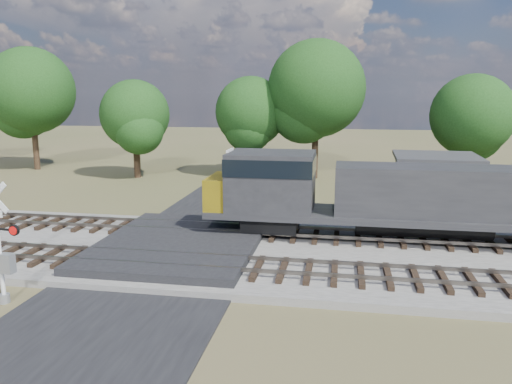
# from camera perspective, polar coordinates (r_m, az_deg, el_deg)

# --- Properties ---
(ground) EXTENTS (160.00, 160.00, 0.00)m
(ground) POSITION_cam_1_polar(r_m,az_deg,el_deg) (22.73, -9.04, -7.21)
(ground) COLOR #494F2A
(ground) RESTS_ON ground
(ballast_bed) EXTENTS (140.00, 10.00, 0.30)m
(ballast_bed) POSITION_cam_1_polar(r_m,az_deg,el_deg) (22.18, 16.91, -7.64)
(ballast_bed) COLOR gray
(ballast_bed) RESTS_ON ground
(road) EXTENTS (7.00, 60.00, 0.08)m
(road) POSITION_cam_1_polar(r_m,az_deg,el_deg) (22.72, -9.04, -7.12)
(road) COLOR black
(road) RESTS_ON ground
(crossing_panel) EXTENTS (7.00, 9.00, 0.62)m
(crossing_panel) POSITION_cam_1_polar(r_m,az_deg,el_deg) (23.08, -8.66, -6.09)
(crossing_panel) COLOR #262628
(crossing_panel) RESTS_ON ground
(track_near) EXTENTS (140.00, 2.60, 0.33)m
(track_near) POSITION_cam_1_polar(r_m,az_deg,el_deg) (19.96, -2.35, -8.47)
(track_near) COLOR black
(track_near) RESTS_ON ballast_bed
(track_far) EXTENTS (140.00, 2.60, 0.33)m
(track_far) POSITION_cam_1_polar(r_m,az_deg,el_deg) (24.64, 0.12, -4.59)
(track_far) COLOR black
(track_far) RESTS_ON ballast_bed
(crossing_signal_near) EXTENTS (1.73, 0.38, 4.29)m
(crossing_signal_near) POSITION_cam_1_polar(r_m,az_deg,el_deg) (19.14, -27.05, -6.30)
(crossing_signal_near) COLOR silver
(crossing_signal_near) RESTS_ON ground
(crossing_signal_far) EXTENTS (1.58, 0.36, 3.92)m
(crossing_signal_far) POSITION_cam_1_polar(r_m,az_deg,el_deg) (27.55, 4.92, -0.31)
(crossing_signal_far) COLOR silver
(crossing_signal_far) RESTS_ON ground
(equipment_shed) EXTENTS (5.17, 5.17, 3.40)m
(equipment_shed) POSITION_cam_1_polar(r_m,az_deg,el_deg) (32.80, 19.74, 1.10)
(equipment_shed) COLOR #40261B
(equipment_shed) RESTS_ON ground
(treeline) EXTENTS (81.45, 12.06, 11.97)m
(treeline) POSITION_cam_1_polar(r_m,az_deg,el_deg) (41.46, 9.03, 10.71)
(treeline) COLOR black
(treeline) RESTS_ON ground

